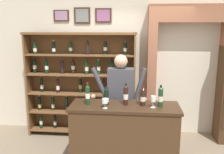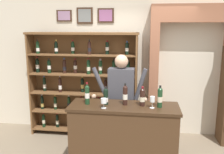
{
  "view_description": "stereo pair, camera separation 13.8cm",
  "coord_description": "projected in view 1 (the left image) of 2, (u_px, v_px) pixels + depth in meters",
  "views": [
    {
      "loc": [
        0.24,
        -3.42,
        2.17
      ],
      "look_at": [
        -0.12,
        0.27,
        1.39
      ],
      "focal_mm": 39.75,
      "sensor_mm": 36.0,
      "label": 1
    },
    {
      "loc": [
        0.38,
        -3.4,
        2.17
      ],
      "look_at": [
        -0.12,
        0.27,
        1.39
      ],
      "focal_mm": 39.75,
      "sensor_mm": 36.0,
      "label": 2
    }
  ],
  "objects": [
    {
      "name": "back_wall",
      "position": [
        124.0,
        55.0,
        5.01
      ],
      "size": [
        12.0,
        0.19,
        3.18
      ],
      "color": "beige",
      "rests_on": "ground"
    },
    {
      "name": "wine_shelf",
      "position": [
        81.0,
        82.0,
        4.85
      ],
      "size": [
        2.15,
        0.35,
        2.04
      ],
      "color": "brown",
      "rests_on": "ground"
    },
    {
      "name": "archway_doorway",
      "position": [
        187.0,
        63.0,
        4.8
      ],
      "size": [
        1.53,
        0.45,
        2.55
      ],
      "color": "#935B42",
      "rests_on": "ground"
    },
    {
      "name": "tasting_counter",
      "position": [
        124.0,
        139.0,
        3.68
      ],
      "size": [
        1.58,
        0.57,
        1.04
      ],
      "color": "#422B19",
      "rests_on": "ground"
    },
    {
      "name": "shopkeeper",
      "position": [
        120.0,
        94.0,
        4.08
      ],
      "size": [
        0.93,
        0.22,
        1.71
      ],
      "color": "#2D3347",
      "rests_on": "ground"
    },
    {
      "name": "tasting_bottle_bianco",
      "position": [
        88.0,
        94.0,
        3.59
      ],
      "size": [
        0.07,
        0.07,
        0.33
      ],
      "color": "#19381E",
      "rests_on": "tasting_counter"
    },
    {
      "name": "tasting_bottle_rosso",
      "position": [
        106.0,
        96.0,
        3.59
      ],
      "size": [
        0.07,
        0.07,
        0.27
      ],
      "color": "black",
      "rests_on": "tasting_counter"
    },
    {
      "name": "tasting_bottle_prosecco",
      "position": [
        126.0,
        95.0,
        3.58
      ],
      "size": [
        0.07,
        0.07,
        0.32
      ],
      "color": "black",
      "rests_on": "tasting_counter"
    },
    {
      "name": "tasting_bottle_super_tuscan",
      "position": [
        143.0,
        96.0,
        3.55
      ],
      "size": [
        0.08,
        0.08,
        0.28
      ],
      "color": "black",
      "rests_on": "tasting_counter"
    },
    {
      "name": "tasting_bottle_brunello",
      "position": [
        161.0,
        97.0,
        3.49
      ],
      "size": [
        0.07,
        0.07,
        0.32
      ],
      "color": "#19381E",
      "rests_on": "tasting_counter"
    },
    {
      "name": "wine_glass_left",
      "position": [
        153.0,
        99.0,
        3.46
      ],
      "size": [
        0.07,
        0.07,
        0.17
      ],
      "color": "silver",
      "rests_on": "tasting_counter"
    },
    {
      "name": "wine_glass_spare",
      "position": [
        105.0,
        101.0,
        3.43
      ],
      "size": [
        0.08,
        0.08,
        0.14
      ],
      "color": "silver",
      "rests_on": "tasting_counter"
    }
  ]
}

